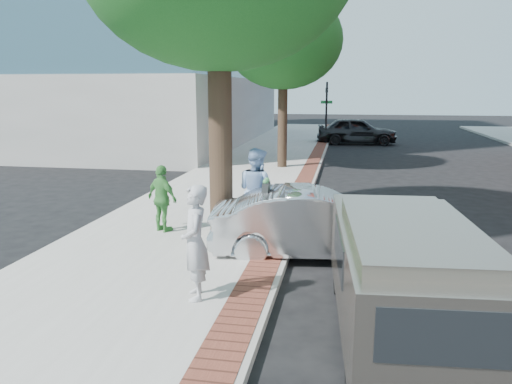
% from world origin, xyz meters
% --- Properties ---
extents(ground, '(120.00, 120.00, 0.00)m').
position_xyz_m(ground, '(0.00, 0.00, 0.00)').
color(ground, black).
rests_on(ground, ground).
extents(sidewalk, '(5.00, 60.00, 0.15)m').
position_xyz_m(sidewalk, '(-1.50, 8.00, 0.07)').
color(sidewalk, '#9E9991').
rests_on(sidewalk, ground).
extents(brick_strip, '(0.60, 60.00, 0.01)m').
position_xyz_m(brick_strip, '(0.70, 8.00, 0.15)').
color(brick_strip, brown).
rests_on(brick_strip, sidewalk).
extents(curb, '(0.10, 60.00, 0.15)m').
position_xyz_m(curb, '(1.05, 8.00, 0.07)').
color(curb, gray).
rests_on(curb, ground).
extents(office_base, '(18.20, 22.20, 4.00)m').
position_xyz_m(office_base, '(-13.00, 22.00, 2.00)').
color(office_base, gray).
rests_on(office_base, ground).
extents(signal_near, '(0.70, 0.15, 3.80)m').
position_xyz_m(signal_near, '(0.90, 22.00, 2.25)').
color(signal_near, black).
rests_on(signal_near, ground).
extents(tree_far, '(4.80, 4.80, 7.14)m').
position_xyz_m(tree_far, '(-0.50, 12.00, 5.30)').
color(tree_far, black).
rests_on(tree_far, sidewalk).
extents(parking_meter, '(0.12, 0.32, 1.47)m').
position_xyz_m(parking_meter, '(0.58, 0.96, 1.21)').
color(parking_meter, gray).
rests_on(parking_meter, sidewalk).
extents(person_gray, '(0.63, 0.77, 1.82)m').
position_xyz_m(person_gray, '(-0.10, -1.72, 1.06)').
color(person_gray, '#A5A6AA').
rests_on(person_gray, sidewalk).
extents(person_officer, '(1.20, 1.15, 1.94)m').
position_xyz_m(person_officer, '(0.17, 2.14, 1.12)').
color(person_officer, '#94B8E5').
rests_on(person_officer, sidewalk).
extents(person_green, '(0.98, 0.76, 1.55)m').
position_xyz_m(person_green, '(-1.96, 1.77, 0.92)').
color(person_green, '#449343').
rests_on(person_green, sidewalk).
extents(sedan_silver, '(4.44, 2.04, 1.41)m').
position_xyz_m(sedan_silver, '(1.60, 1.03, 0.71)').
color(sedan_silver, '#BABDC2').
rests_on(sedan_silver, ground).
extents(bg_car, '(4.99, 2.21, 1.67)m').
position_xyz_m(bg_car, '(2.77, 22.86, 0.83)').
color(bg_car, black).
rests_on(bg_car, ground).
extents(van, '(2.08, 4.72, 1.70)m').
position_xyz_m(van, '(2.99, -2.02, 0.93)').
color(van, gray).
rests_on(van, ground).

